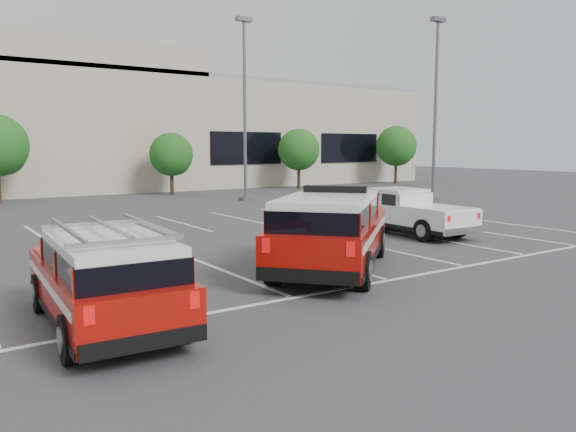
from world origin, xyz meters
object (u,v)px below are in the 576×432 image
object	(u,v)px
white_pickup	(405,216)
tree_far_right	(397,147)
convention_building	(56,124)
ladder_suv	(106,286)
light_pole_right	(435,110)
tree_right	(299,151)
fire_chief_suv	(331,237)
light_pole_mid	(245,109)
tree_mid_right	(172,156)

from	to	relation	value
white_pickup	tree_far_right	bearing A→B (deg)	46.97
convention_building	ladder_suv	world-z (taller)	convention_building
light_pole_right	white_pickup	xyz separation A→B (m)	(-10.42, -7.92, -4.56)
tree_right	white_pickup	distance (m)	22.22
tree_right	fire_chief_suv	world-z (taller)	tree_right
tree_right	fire_chief_suv	xyz separation A→B (m)	(-15.53, -23.29, -1.92)
white_pickup	light_pole_mid	bearing A→B (deg)	85.48
convention_building	white_pickup	world-z (taller)	convention_building
fire_chief_suv	white_pickup	size ratio (longest dim) A/B	1.13
fire_chief_suv	tree_mid_right	bearing A→B (deg)	124.86
tree_mid_right	fire_chief_suv	world-z (taller)	tree_mid_right
ladder_suv	convention_building	bearing A→B (deg)	82.23
tree_mid_right	convention_building	bearing A→B (deg)	116.57
convention_building	tree_mid_right	world-z (taller)	convention_building
light_pole_right	tree_right	bearing A→B (deg)	94.31
tree_mid_right	tree_far_right	xyz separation A→B (m)	(20.00, 0.00, 0.54)
light_pole_right	light_pole_mid	bearing A→B (deg)	146.31
convention_building	white_pickup	xyz separation A→B (m)	(5.40, -29.78, -4.09)
convention_building	light_pole_mid	xyz separation A→B (m)	(6.82, -15.86, 0.47)
tree_mid_right	tree_right	world-z (taller)	tree_right
tree_right	light_pole_mid	xyz separation A→B (m)	(-8.09, -6.05, 2.41)
fire_chief_suv	convention_building	bearing A→B (deg)	137.14
tree_mid_right	tree_far_right	size ratio (longest dim) A/B	0.82
fire_chief_suv	light_pole_right	bearing A→B (deg)	82.59
light_pole_right	fire_chief_suv	size ratio (longest dim) A/B	1.75
convention_building	tree_mid_right	distance (m)	11.20
tree_far_right	light_pole_mid	world-z (taller)	light_pole_mid
fire_chief_suv	white_pickup	distance (m)	6.88
light_pole_mid	white_pickup	world-z (taller)	light_pole_mid
fire_chief_suv	ladder_suv	distance (m)	6.12
tree_right	light_pole_right	size ratio (longest dim) A/B	0.43
tree_far_right	light_pole_right	world-z (taller)	light_pole_right
tree_right	tree_far_right	world-z (taller)	tree_far_right
tree_mid_right	light_pole_mid	bearing A→B (deg)	-72.48
convention_building	tree_right	world-z (taller)	convention_building
tree_mid_right	light_pole_right	bearing A→B (deg)	-47.83
tree_far_right	light_pole_right	bearing A→B (deg)	-127.04
ladder_suv	tree_right	bearing A→B (deg)	51.97
light_pole_mid	fire_chief_suv	bearing A→B (deg)	-113.32
convention_building	light_pole_right	size ratio (longest dim) A/B	5.86
tree_mid_right	ladder_suv	size ratio (longest dim) A/B	0.85
tree_mid_right	ladder_suv	xyz separation A→B (m)	(-11.49, -24.66, -1.78)
white_pickup	light_pole_right	bearing A→B (deg)	38.53
light_pole_mid	white_pickup	xyz separation A→B (m)	(-1.42, -13.92, -4.56)
fire_chief_suv	white_pickup	bearing A→B (deg)	77.18
tree_right	ladder_suv	distance (m)	32.78
tree_right	tree_far_right	bearing A→B (deg)	0.00
tree_right	light_pole_right	xyz separation A→B (m)	(0.91, -12.05, 2.41)
light_pole_mid	ladder_suv	xyz separation A→B (m)	(-13.40, -18.62, -4.46)
tree_far_right	ladder_suv	world-z (taller)	tree_far_right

